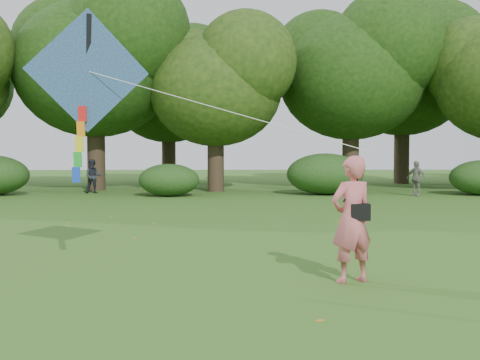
{
  "coord_description": "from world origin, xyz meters",
  "views": [
    {
      "loc": [
        -1.46,
        -9.23,
        2.09
      ],
      "look_at": [
        -1.21,
        2.0,
        1.5
      ],
      "focal_mm": 45.0,
      "sensor_mm": 36.0,
      "label": 1
    }
  ],
  "objects_px": {
    "man_kite_flyer": "(352,219)",
    "flying_kite": "(88,75)",
    "bystander_right": "(416,178)",
    "bystander_left": "(93,176)"
  },
  "relations": [
    {
      "from": "man_kite_flyer",
      "to": "bystander_right",
      "type": "relative_size",
      "value": 1.28
    },
    {
      "from": "bystander_right",
      "to": "bystander_left",
      "type": "bearing_deg",
      "value": -138.83
    },
    {
      "from": "bystander_left",
      "to": "bystander_right",
      "type": "height_order",
      "value": "bystander_left"
    },
    {
      "from": "man_kite_flyer",
      "to": "flying_kite",
      "type": "bearing_deg",
      "value": -36.65
    },
    {
      "from": "bystander_right",
      "to": "flying_kite",
      "type": "relative_size",
      "value": 0.28
    },
    {
      "from": "bystander_right",
      "to": "flying_kite",
      "type": "distance_m",
      "value": 19.35
    },
    {
      "from": "bystander_right",
      "to": "flying_kite",
      "type": "xyz_separation_m",
      "value": [
        -10.67,
        -15.93,
        2.56
      ]
    },
    {
      "from": "bystander_left",
      "to": "flying_kite",
      "type": "xyz_separation_m",
      "value": [
        3.88,
        -17.77,
        2.54
      ]
    },
    {
      "from": "bystander_right",
      "to": "flying_kite",
      "type": "bearing_deg",
      "value": -75.45
    },
    {
      "from": "bystander_right",
      "to": "flying_kite",
      "type": "height_order",
      "value": "flying_kite"
    }
  ]
}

